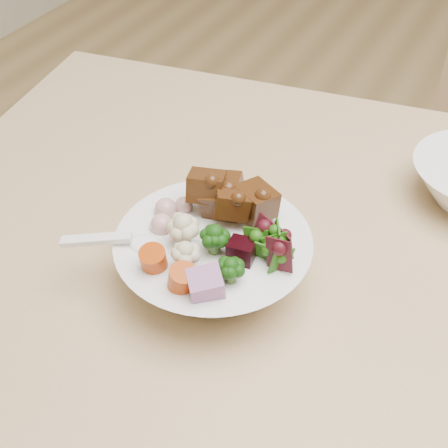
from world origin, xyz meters
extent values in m
cylinder|color=tan|center=(-0.93, 0.12, 0.37)|extent=(0.06, 0.06, 0.73)
cylinder|color=tan|center=(-0.35, 0.28, 0.23)|extent=(0.04, 0.04, 0.46)
cylinder|color=tan|center=(-0.40, 0.65, 0.23)|extent=(0.04, 0.04, 0.46)
sphere|color=black|center=(-0.51, -0.22, 0.85)|extent=(0.04, 0.04, 0.04)
sphere|color=beige|center=(-0.55, -0.22, 0.85)|extent=(0.04, 0.04, 0.04)
cube|color=black|center=(-0.47, -0.19, 0.85)|extent=(0.04, 0.04, 0.03)
cube|color=#9C5E91|center=(-0.49, -0.27, 0.85)|extent=(0.05, 0.05, 0.04)
cylinder|color=#AF3104|center=(-0.56, -0.27, 0.85)|extent=(0.03, 0.03, 0.03)
sphere|color=#CD948F|center=(-0.58, -0.21, 0.84)|extent=(0.02, 0.02, 0.02)
ellipsoid|color=white|center=(-0.59, -0.24, 0.84)|extent=(0.05, 0.05, 0.01)
cube|color=white|center=(-0.63, -0.26, 0.84)|extent=(0.08, 0.04, 0.02)
camera|label=1|loc=(-0.28, -0.63, 1.31)|focal=50.00mm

